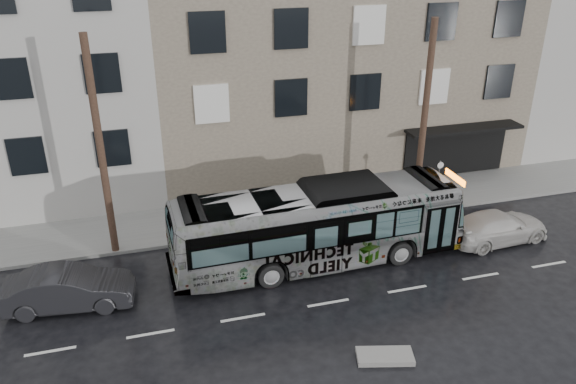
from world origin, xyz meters
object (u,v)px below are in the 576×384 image
Objects in this scene: bus at (317,225)px; utility_pole_front at (424,120)px; sign_post at (438,184)px; dark_sedan at (68,289)px; white_sedan at (498,227)px; utility_pole_rear at (101,150)px.

utility_pole_front is at bearing -65.43° from bus.
sign_post is at bearing 0.00° from utility_pole_front.
sign_post reaches higher than dark_sedan.
white_sedan is (1.05, -3.47, -0.67)m from sign_post.
bus is 8.23m from white_sedan.
sign_post is at bearing 12.30° from white_sedan.
sign_post is at bearing -72.28° from dark_sedan.
bus reaches higher than dark_sedan.
utility_pole_rear reaches higher than bus.
utility_pole_rear is at bearing 180.00° from sign_post.
dark_sedan is at bearing 85.24° from white_sedan.
utility_pole_front reaches higher than dark_sedan.
sign_post is 7.68m from bus.
utility_pole_front is at bearing 180.00° from sign_post.
utility_pole_rear is at bearing -18.75° from dark_sedan.
sign_post reaches higher than white_sedan.
white_sedan is at bearing -12.13° from utility_pole_rear.
dark_sedan is at bearing -167.65° from utility_pole_front.
bus is 2.63× the size of dark_sedan.
utility_pole_front reaches higher than sign_post.
bus is (-6.00, -2.92, -2.98)m from utility_pole_front.
bus is (8.00, -2.92, -2.98)m from utility_pole_rear.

